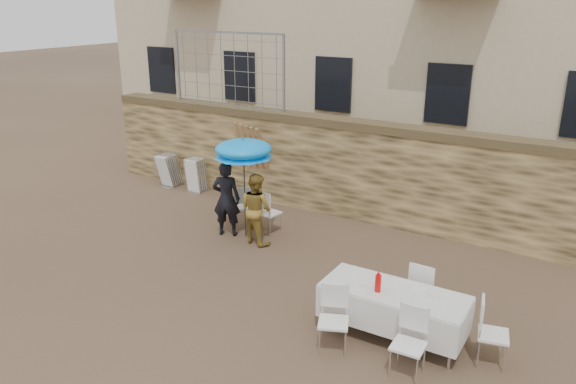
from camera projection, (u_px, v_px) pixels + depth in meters
The scene contains 17 objects.
ground at pixel (198, 306), 9.19m from camera, with size 80.00×80.00×0.00m, color brown.
stone_wall at pixel (336, 167), 12.88m from camera, with size 13.00×0.50×2.20m, color olive.
chain_link_fence at pixel (228, 71), 13.68m from camera, with size 3.20×0.06×1.80m, color gray, non-canonical shape.
man_suit at pixel (226, 199), 11.71m from camera, with size 0.59×0.39×1.61m, color black.
woman_dress at pixel (256, 209), 11.37m from camera, with size 0.72×0.56×1.47m, color gold.
umbrella at pixel (244, 152), 11.26m from camera, with size 1.20×1.20×1.96m.
couple_chair_left at pixel (242, 206), 12.27m from camera, with size 0.48×0.48×0.96m, color white, non-canonical shape.
couple_chair_right at pixel (269, 212), 11.93m from camera, with size 0.48×0.48×0.96m, color white, non-canonical shape.
banquet_table at pixel (394, 293), 8.13m from camera, with size 2.10×0.85×0.78m.
soda_bottle at pixel (378, 283), 8.05m from camera, with size 0.09×0.09×0.26m, color red.
table_chair_front_left at pixel (333, 321), 7.89m from camera, with size 0.48×0.48×0.96m, color white, non-canonical shape.
table_chair_front_right at pixel (408, 344), 7.36m from camera, with size 0.48×0.48×0.96m, color white, non-canonical shape.
table_chair_back at pixel (424, 289), 8.76m from camera, with size 0.48×0.48×0.96m, color white, non-canonical shape.
table_chair_side at pixel (494, 333), 7.61m from camera, with size 0.48×0.48×0.96m, color white, non-canonical shape.
chair_stack_left at pixel (174, 168), 15.04m from camera, with size 0.46×0.55×0.92m, color white, non-canonical shape.
chair_stack_right at pixel (200, 173), 14.60m from camera, with size 0.46×0.47×0.92m, color white, non-canonical shape.
wood_planks at pixel (252, 161), 13.70m from camera, with size 0.70×0.20×2.00m, color #A37749, non-canonical shape.
Camera 1 is at (5.43, -6.15, 4.78)m, focal length 35.00 mm.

